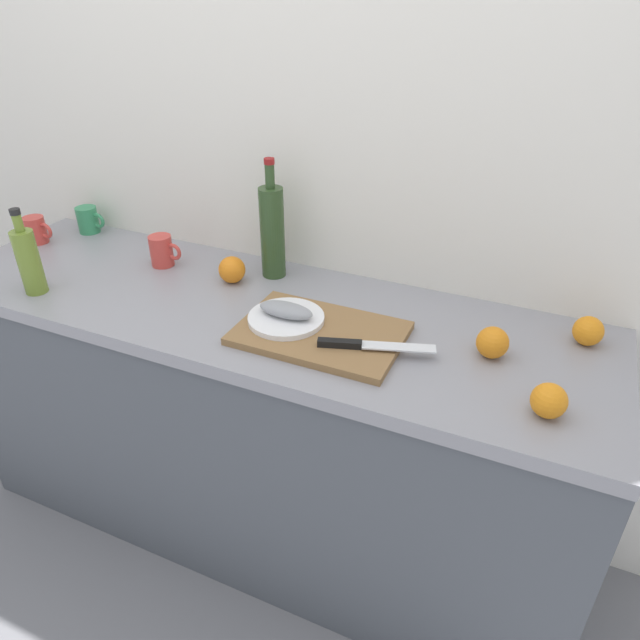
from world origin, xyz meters
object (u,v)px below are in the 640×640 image
chef_knife (361,345)px  coffee_mug_2 (36,230)px  coffee_mug_1 (88,220)px  fish_fillet (286,310)px  cutting_board (320,333)px  olive_oil_bottle (29,260)px  wine_bottle (272,231)px  white_plate (286,318)px  orange_0 (492,343)px  coffee_mug_0 (162,251)px

chef_knife → coffee_mug_2: 1.29m
coffee_mug_1 → coffee_mug_2: 0.18m
fish_fillet → chef_knife: bearing=-9.9°
cutting_board → olive_oil_bottle: (-0.87, -0.12, 0.09)m
chef_knife → wine_bottle: 0.52m
white_plate → olive_oil_bottle: (-0.77, -0.12, 0.08)m
white_plate → orange_0: orange_0 is taller
white_plate → coffee_mug_2: (-1.05, 0.15, 0.02)m
orange_0 → olive_oil_bottle: bearing=-170.8°
olive_oil_bottle → coffee_mug_1: size_ratio=2.26×
white_plate → olive_oil_bottle: olive_oil_bottle is taller
white_plate → chef_knife: (0.23, -0.04, 0.00)m
coffee_mug_0 → chef_knife: bearing=-16.1°
coffee_mug_1 → chef_knife: bearing=-16.0°
coffee_mug_1 → olive_oil_bottle: bearing=-66.2°
chef_knife → wine_bottle: wine_bottle is taller
wine_bottle → coffee_mug_1: wine_bottle is taller
cutting_board → olive_oil_bottle: 0.88m
coffee_mug_2 → cutting_board: bearing=-7.7°
coffee_mug_0 → white_plate: bearing=-18.6°
cutting_board → coffee_mug_1: (-1.05, 0.30, 0.04)m
fish_fillet → orange_0: orange_0 is taller
coffee_mug_0 → coffee_mug_2: bearing=-176.7°
olive_oil_bottle → coffee_mug_2: size_ratio=2.29×
olive_oil_bottle → coffee_mug_1: bearing=113.8°
white_plate → fish_fillet: size_ratio=1.33×
wine_bottle → coffee_mug_2: 0.89m
coffee_mug_0 → orange_0: bearing=-5.1°
fish_fillet → coffee_mug_2: size_ratio=1.36×
fish_fillet → olive_oil_bottle: bearing=-170.9°
fish_fillet → coffee_mug_0: bearing=161.4°
cutting_board → wine_bottle: 0.41m
coffee_mug_1 → fish_fillet: bearing=-17.4°
cutting_board → coffee_mug_2: coffee_mug_2 is taller
chef_knife → fish_fillet: bearing=152.3°
cutting_board → coffee_mug_0: size_ratio=3.78×
chef_knife → coffee_mug_1: 1.23m
white_plate → orange_0: size_ratio=2.56×
olive_oil_bottle → coffee_mug_2: olive_oil_bottle is taller
olive_oil_bottle → wine_bottle: wine_bottle is taller
coffee_mug_1 → orange_0: (1.47, -0.21, -0.01)m
cutting_board → coffee_mug_0: (-0.64, 0.19, 0.04)m
chef_knife → coffee_mug_1: size_ratio=2.51×
fish_fillet → white_plate: bearing=0.0°
olive_oil_bottle → wine_bottle: bearing=33.3°
coffee_mug_1 → orange_0: coffee_mug_1 is taller
wine_bottle → coffee_mug_1: (-0.78, 0.03, -0.10)m
olive_oil_bottle → wine_bottle: 0.71m
cutting_board → olive_oil_bottle: bearing=-172.3°
fish_fillet → orange_0: size_ratio=1.92×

